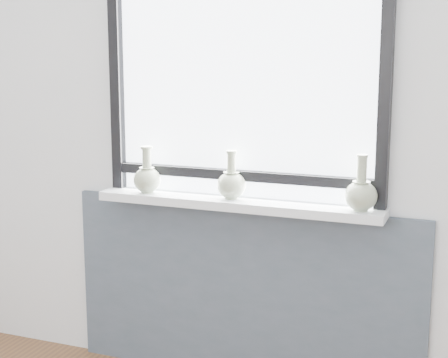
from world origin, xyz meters
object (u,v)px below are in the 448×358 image
(vase_a, at_px, (147,178))
(vase_b, at_px, (231,183))
(windowsill, at_px, (237,203))
(vase_c, at_px, (361,193))

(vase_a, xyz_separation_m, vase_b, (0.41, 0.02, -0.00))
(vase_a, bearing_deg, vase_b, 3.03)
(windowsill, distance_m, vase_c, 0.56)
(vase_b, bearing_deg, windowsill, -5.77)
(vase_c, bearing_deg, windowsill, 177.70)
(vase_c, bearing_deg, vase_a, 179.81)
(vase_a, relative_size, vase_c, 0.92)
(vase_a, bearing_deg, windowsill, 2.45)
(vase_b, xyz_separation_m, vase_c, (0.58, -0.03, 0.00))
(windowsill, bearing_deg, vase_b, 174.23)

